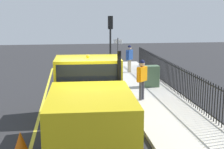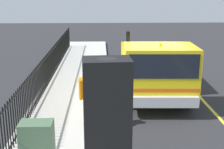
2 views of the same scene
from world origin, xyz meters
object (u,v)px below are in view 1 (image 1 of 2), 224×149
at_px(street_sign, 118,55).
at_px(work_truck, 89,94).
at_px(worker_standing, 142,75).
at_px(pedestrian_distant, 129,56).
at_px(traffic_cone, 21,141).
at_px(traffic_light_near, 110,32).
at_px(utility_cabinet, 151,76).

bearing_deg(street_sign, work_truck, -107.26).
xyz_separation_m(worker_standing, pedestrian_distant, (0.71, 6.57, -0.03)).
height_order(pedestrian_distant, traffic_cone, pedestrian_distant).
xyz_separation_m(work_truck, pedestrian_distant, (3.23, 9.45, -0.03)).
xyz_separation_m(traffic_light_near, utility_cabinet, (1.54, -4.75, -2.03)).
relative_size(work_truck, worker_standing, 3.26).
relative_size(utility_cabinet, traffic_cone, 1.86).
bearing_deg(worker_standing, pedestrian_distant, -139.92).
bearing_deg(pedestrian_distant, street_sign, -158.78).
relative_size(traffic_cone, street_sign, 0.24).
bearing_deg(street_sign, worker_standing, -81.37).
height_order(worker_standing, traffic_light_near, traffic_light_near).
xyz_separation_m(pedestrian_distant, utility_cabinet, (0.37, -4.15, -0.52)).
height_order(work_truck, traffic_cone, work_truck).
xyz_separation_m(traffic_cone, street_sign, (4.11, 7.90, 1.40)).
bearing_deg(traffic_light_near, worker_standing, 90.49).
distance_m(traffic_cone, street_sign, 9.01).
distance_m(work_truck, utility_cabinet, 6.43).
bearing_deg(utility_cabinet, worker_standing, -114.06).
bearing_deg(traffic_light_near, work_truck, 75.23).
bearing_deg(work_truck, traffic_light_near, 80.54).
bearing_deg(work_truck, utility_cabinet, 57.94).
height_order(pedestrian_distant, utility_cabinet, pedestrian_distant).
height_order(work_truck, traffic_light_near, traffic_light_near).
distance_m(worker_standing, pedestrian_distant, 6.61).
xyz_separation_m(work_truck, street_sign, (1.99, 6.39, 0.44)).
bearing_deg(traffic_cone, pedestrian_distant, 63.95).
bearing_deg(traffic_cone, worker_standing, 43.32).
bearing_deg(traffic_light_near, traffic_cone, 66.93).
bearing_deg(traffic_light_near, pedestrian_distant, 149.76).
height_order(worker_standing, utility_cabinet, worker_standing).
height_order(traffic_light_near, traffic_cone, traffic_light_near).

